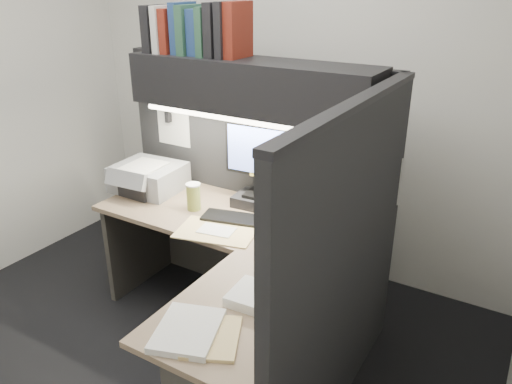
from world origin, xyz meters
TOP-DOWN VIEW (x-y plane):
  - floor at (0.00, 0.00)m, footprint 3.50×3.50m
  - wall_back at (0.00, 1.50)m, footprint 3.50×0.04m
  - partition_back at (0.03, 0.93)m, footprint 1.90×0.06m
  - partition_right at (0.98, 0.18)m, footprint 0.06×1.50m
  - desk at (0.43, -0.00)m, footprint 1.70×1.53m
  - overhead_shelf at (0.12, 0.75)m, footprint 1.55×0.34m
  - task_light_tube at (0.12, 0.61)m, footprint 1.32×0.04m
  - monitor at (0.20, 0.78)m, footprint 0.50×0.24m
  - keyboard at (0.19, 0.54)m, footprint 0.49×0.26m
  - mousepad at (0.55, 0.43)m, footprint 0.25×0.24m
  - mouse at (0.56, 0.44)m, footprint 0.07×0.10m
  - telephone at (0.70, 0.76)m, footprint 0.29×0.29m
  - coffee_cup at (-0.16, 0.53)m, footprint 0.12×0.12m
  - printer at (-0.62, 0.63)m, footprint 0.47×0.41m
  - notebook_stack at (-0.62, 0.55)m, footprint 0.28×0.24m
  - open_folder at (0.14, 0.35)m, footprint 0.51×0.39m
  - paper_stack_a at (0.70, -0.11)m, footprint 0.26×0.23m
  - paper_stack_b at (0.56, -0.45)m, footprint 0.33×0.37m
  - manila_stack at (0.66, -0.42)m, footprint 0.31×0.34m
  - binder_row at (-0.24, 0.75)m, footprint 0.65×0.26m
  - pinned_papers at (0.42, 0.56)m, footprint 1.76×1.31m

SIDE VIEW (x-z plane):
  - floor at x=0.00m, z-range 0.00..0.00m
  - desk at x=0.43m, z-range 0.08..0.81m
  - mousepad at x=0.55m, z-range 0.73..0.73m
  - open_folder at x=0.14m, z-range 0.73..0.74m
  - manila_stack at x=0.66m, z-range 0.73..0.75m
  - keyboard at x=0.19m, z-range 0.73..0.75m
  - paper_stack_b at x=0.56m, z-range 0.73..0.76m
  - mouse at x=0.56m, z-range 0.73..0.77m
  - paper_stack_a at x=0.70m, z-range 0.73..0.78m
  - notebook_stack at x=-0.62m, z-range 0.73..0.81m
  - telephone at x=0.70m, z-range 0.73..0.81m
  - partition_back at x=0.03m, z-range 0.00..1.60m
  - partition_right at x=0.98m, z-range 0.00..1.60m
  - coffee_cup at x=-0.16m, z-range 0.73..0.89m
  - printer at x=-0.62m, z-range 0.73..0.91m
  - monitor at x=0.20m, z-range 0.67..1.22m
  - pinned_papers at x=0.42m, z-range 0.80..1.31m
  - task_light_tube at x=0.12m, z-range 1.31..1.35m
  - wall_back at x=0.00m, z-range 0.00..2.70m
  - overhead_shelf at x=0.12m, z-range 1.35..1.65m
  - binder_row at x=-0.24m, z-range 1.64..1.95m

